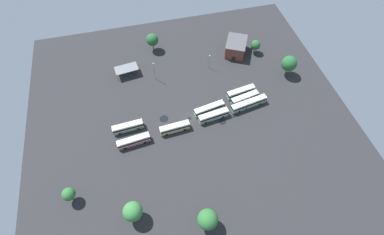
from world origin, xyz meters
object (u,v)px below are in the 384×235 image
(bus_row3_slot1, at_px, (245,98))
(tree_east_edge, at_px, (133,211))
(tree_south_edge, at_px, (69,194))
(depot_building, at_px, (236,47))
(maintenance_shelter, at_px, (126,69))
(tree_northeast, at_px, (255,45))
(tree_northwest, at_px, (208,219))
(tree_west_edge, at_px, (152,40))
(bus_row0_slot2, at_px, (128,127))
(lamp_post_by_building, at_px, (154,71))
(lamp_post_mid_lot, at_px, (209,61))
(bus_row3_slot2, at_px, (241,92))
(tree_north_edge, at_px, (289,64))
(bus_row2_slot0, at_px, (213,116))
(bus_row0_slot0, at_px, (134,141))
(bus_row1_slot0, at_px, (175,128))
(bus_row2_slot1, at_px, (209,109))
(bus_row3_slot0, at_px, (249,104))

(bus_row3_slot1, xyz_separation_m, tree_east_edge, (-51.39, -37.41, 3.77))
(bus_row3_slot1, bearing_deg, tree_south_edge, -159.67)
(depot_building, height_order, maintenance_shelter, depot_building)
(tree_northeast, bearing_deg, tree_northwest, -121.19)
(maintenance_shelter, xyz_separation_m, tree_west_edge, (14.28, 13.47, 2.42))
(tree_east_edge, bearing_deg, tree_northeast, 44.38)
(bus_row0_slot2, relative_size, lamp_post_by_building, 1.25)
(depot_building, height_order, lamp_post_mid_lot, lamp_post_mid_lot)
(tree_northwest, bearing_deg, bus_row3_slot2, 59.61)
(tree_north_edge, bearing_deg, depot_building, 132.70)
(bus_row2_slot0, distance_m, depot_building, 41.16)
(bus_row0_slot0, distance_m, bus_row0_slot2, 7.03)
(maintenance_shelter, xyz_separation_m, lamp_post_mid_lot, (37.13, -5.27, 0.74))
(depot_building, distance_m, lamp_post_mid_lot, 16.87)
(bus_row1_slot0, relative_size, tree_east_edge, 1.35)
(bus_row2_slot0, distance_m, bus_row3_slot1, 16.32)
(tree_west_edge, distance_m, tree_northeast, 48.97)
(bus_row2_slot1, distance_m, bus_row3_slot0, 16.67)
(bus_row1_slot0, bearing_deg, lamp_post_mid_lot, 53.05)
(tree_south_edge, distance_m, tree_east_edge, 22.69)
(tree_west_edge, bearing_deg, bus_row3_slot2, -49.90)
(bus_row1_slot0, bearing_deg, bus_row3_slot0, 7.56)
(bus_row1_slot0, bearing_deg, tree_south_edge, -154.39)
(bus_row0_slot2, bearing_deg, tree_northeast, 25.07)
(bus_row0_slot0, xyz_separation_m, bus_row1_slot0, (16.38, 2.10, -0.00))
(bus_row0_slot0, height_order, bus_row1_slot0, same)
(lamp_post_mid_lot, bearing_deg, tree_northwest, -106.41)
(tree_northwest, height_order, tree_east_edge, tree_northwest)
(bus_row0_slot0, distance_m, tree_east_edge, 28.30)
(lamp_post_by_building, distance_m, tree_south_edge, 60.44)
(bus_row2_slot1, height_order, lamp_post_by_building, lamp_post_by_building)
(tree_northwest, bearing_deg, bus_row2_slot1, 73.28)
(bus_row1_slot0, xyz_separation_m, bus_row3_slot1, (31.73, 7.46, 0.00))
(bus_row3_slot0, bearing_deg, tree_northeast, 64.85)
(bus_row3_slot0, xyz_separation_m, bus_row3_slot2, (-0.97, 6.80, -0.00))
(bus_row2_slot1, bearing_deg, tree_south_edge, -155.91)
(bus_row3_slot1, relative_size, tree_east_edge, 1.40)
(maintenance_shelter, distance_m, tree_south_edge, 59.54)
(lamp_post_mid_lot, relative_size, tree_west_edge, 0.86)
(bus_row0_slot2, height_order, bus_row3_slot2, same)
(bus_row0_slot2, distance_m, maintenance_shelter, 30.59)
(bus_row0_slot0, bearing_deg, lamp_post_by_building, 66.42)
(maintenance_shelter, bearing_deg, tree_northeast, -0.24)
(bus_row3_slot1, relative_size, tree_northeast, 1.85)
(lamp_post_by_building, bearing_deg, bus_row2_slot0, -54.81)
(bus_row0_slot0, relative_size, bus_row0_slot2, 1.05)
(tree_south_edge, xyz_separation_m, tree_northeast, (86.11, 53.84, -0.29))
(bus_row2_slot1, xyz_separation_m, bus_row3_slot2, (15.64, 5.37, -0.00))
(tree_northwest, bearing_deg, bus_row3_slot0, 54.86)
(bus_row1_slot0, relative_size, tree_north_edge, 1.22)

